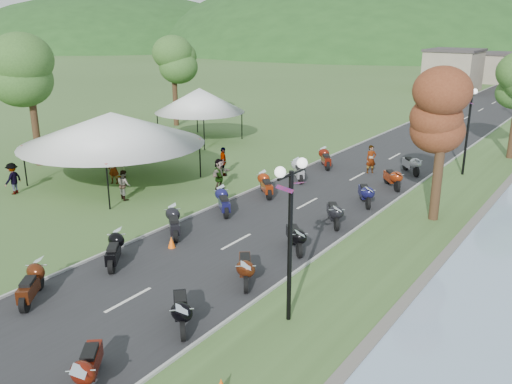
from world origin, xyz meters
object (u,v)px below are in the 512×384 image
Objects in this scene: vendor_tent_main at (114,147)px; pedestrian_a at (115,184)px; pedestrian_b at (125,199)px; pedestrian_c at (15,194)px.

vendor_tent_main is 2.05m from pedestrian_a.
pedestrian_c is at bearing 46.78° from pedestrian_b.
pedestrian_c is (-5.54, -2.74, 0.00)m from pedestrian_b.
pedestrian_c is (-2.68, -4.67, -2.00)m from vendor_tent_main.
pedestrian_c reaches higher than pedestrian_b.
pedestrian_a reaches higher than pedestrian_b.
vendor_tent_main reaches higher than pedestrian_c.
vendor_tent_main is at bearing 106.26° from pedestrian_a.
pedestrian_a is (0.27, -0.34, -2.00)m from vendor_tent_main.
pedestrian_c is (-2.94, -4.33, 0.00)m from pedestrian_a.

